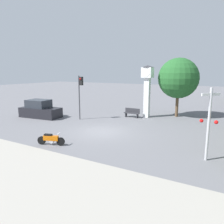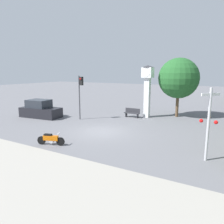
{
  "view_description": "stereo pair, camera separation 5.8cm",
  "coord_description": "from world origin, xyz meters",
  "px_view_note": "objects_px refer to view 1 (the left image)",
  "views": [
    {
      "loc": [
        8.86,
        -13.96,
        4.69
      ],
      "look_at": [
        0.31,
        1.05,
        1.42
      ],
      "focal_mm": 35.0,
      "sensor_mm": 36.0,
      "label": 1
    },
    {
      "loc": [
        8.91,
        -13.93,
        4.69
      ],
      "look_at": [
        0.31,
        1.05,
        1.42
      ],
      "focal_mm": 35.0,
      "sensor_mm": 36.0,
      "label": 2
    }
  ],
  "objects_px": {
    "railroad_crossing_signal": "(209,122)",
    "bench": "(132,113)",
    "traffic_light": "(80,90)",
    "street_tree": "(178,78)",
    "clock_tower": "(147,83)",
    "motorcycle": "(51,139)",
    "parked_car": "(40,110)"
  },
  "relations": [
    {
      "from": "clock_tower",
      "to": "traffic_light",
      "type": "distance_m",
      "value": 6.7
    },
    {
      "from": "railroad_crossing_signal",
      "to": "parked_car",
      "type": "xyz_separation_m",
      "value": [
        -16.2,
        3.43,
        -1.36
      ]
    },
    {
      "from": "motorcycle",
      "to": "traffic_light",
      "type": "bearing_deg",
      "value": 93.82
    },
    {
      "from": "bench",
      "to": "railroad_crossing_signal",
      "type": "bearing_deg",
      "value": -45.23
    },
    {
      "from": "railroad_crossing_signal",
      "to": "traffic_light",
      "type": "bearing_deg",
      "value": 158.75
    },
    {
      "from": "parked_car",
      "to": "traffic_light",
      "type": "bearing_deg",
      "value": 9.15
    },
    {
      "from": "clock_tower",
      "to": "parked_car",
      "type": "relative_size",
      "value": 1.2
    },
    {
      "from": "motorcycle",
      "to": "street_tree",
      "type": "xyz_separation_m",
      "value": [
        4.85,
        12.93,
        3.56
      ]
    },
    {
      "from": "motorcycle",
      "to": "railroad_crossing_signal",
      "type": "xyz_separation_m",
      "value": [
        8.94,
        2.31,
        1.72
      ]
    },
    {
      "from": "railroad_crossing_signal",
      "to": "bench",
      "type": "xyz_separation_m",
      "value": [
        -7.99,
        8.05,
        -1.62
      ]
    },
    {
      "from": "traffic_light",
      "to": "bench",
      "type": "xyz_separation_m",
      "value": [
        3.9,
        3.43,
        -2.43
      ]
    },
    {
      "from": "traffic_light",
      "to": "railroad_crossing_signal",
      "type": "relative_size",
      "value": 1.1
    },
    {
      "from": "railroad_crossing_signal",
      "to": "parked_car",
      "type": "relative_size",
      "value": 0.89
    },
    {
      "from": "railroad_crossing_signal",
      "to": "bench",
      "type": "distance_m",
      "value": 11.46
    },
    {
      "from": "bench",
      "to": "street_tree",
      "type": "bearing_deg",
      "value": 33.32
    },
    {
      "from": "street_tree",
      "to": "traffic_light",
      "type": "bearing_deg",
      "value": -142.44
    },
    {
      "from": "motorcycle",
      "to": "clock_tower",
      "type": "xyz_separation_m",
      "value": [
        2.21,
        11.19,
        3.05
      ]
    },
    {
      "from": "motorcycle",
      "to": "railroad_crossing_signal",
      "type": "distance_m",
      "value": 9.4
    },
    {
      "from": "railroad_crossing_signal",
      "to": "street_tree",
      "type": "bearing_deg",
      "value": 111.09
    },
    {
      "from": "railroad_crossing_signal",
      "to": "street_tree",
      "type": "relative_size",
      "value": 0.65
    },
    {
      "from": "railroad_crossing_signal",
      "to": "motorcycle",
      "type": "bearing_deg",
      "value": -165.49
    },
    {
      "from": "clock_tower",
      "to": "street_tree",
      "type": "relative_size",
      "value": 0.87
    },
    {
      "from": "motorcycle",
      "to": "railroad_crossing_signal",
      "type": "height_order",
      "value": "railroad_crossing_signal"
    },
    {
      "from": "motorcycle",
      "to": "street_tree",
      "type": "height_order",
      "value": "street_tree"
    },
    {
      "from": "railroad_crossing_signal",
      "to": "street_tree",
      "type": "height_order",
      "value": "street_tree"
    },
    {
      "from": "traffic_light",
      "to": "parked_car",
      "type": "distance_m",
      "value": 4.97
    },
    {
      "from": "clock_tower",
      "to": "traffic_light",
      "type": "relative_size",
      "value": 1.23
    },
    {
      "from": "clock_tower",
      "to": "motorcycle",
      "type": "bearing_deg",
      "value": -101.16
    },
    {
      "from": "traffic_light",
      "to": "street_tree",
      "type": "distance_m",
      "value": 9.89
    },
    {
      "from": "street_tree",
      "to": "bench",
      "type": "relative_size",
      "value": 3.75
    },
    {
      "from": "traffic_light",
      "to": "bench",
      "type": "distance_m",
      "value": 5.73
    },
    {
      "from": "motorcycle",
      "to": "street_tree",
      "type": "distance_m",
      "value": 14.26
    }
  ]
}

